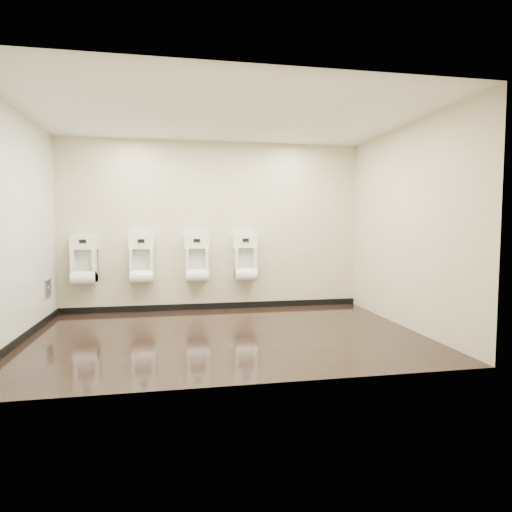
{
  "coord_description": "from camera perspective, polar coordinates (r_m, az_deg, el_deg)",
  "views": [
    {
      "loc": [
        -0.63,
        -5.43,
        1.44
      ],
      "look_at": [
        0.49,
        0.55,
        0.98
      ],
      "focal_mm": 30.0,
      "sensor_mm": 36.0,
      "label": 1
    }
  ],
  "objects": [
    {
      "name": "urinal_0",
      "position": [
        7.21,
        -21.94,
        -0.95
      ],
      "size": [
        0.41,
        0.31,
        0.77
      ],
      "color": "white",
      "rests_on": "back_wall"
    },
    {
      "name": "left_wall",
      "position": [
        5.74,
        -29.68,
        3.37
      ],
      "size": [
        0.02,
        3.5,
        2.8
      ],
      "primitive_type": "cube",
      "color": "beige",
      "rests_on": "ground"
    },
    {
      "name": "back_wall",
      "position": [
        7.2,
        -5.61,
        3.99
      ],
      "size": [
        5.0,
        0.02,
        2.8
      ],
      "primitive_type": "cube",
      "color": "beige",
      "rests_on": "ground"
    },
    {
      "name": "urinal_3",
      "position": [
        7.16,
        -1.45,
        -0.67
      ],
      "size": [
        0.41,
        0.31,
        0.77
      ],
      "color": "white",
      "rests_on": "back_wall"
    },
    {
      "name": "urinal_1",
      "position": [
        7.09,
        -14.98,
        -0.86
      ],
      "size": [
        0.41,
        0.31,
        0.77
      ],
      "color": "white",
      "rests_on": "back_wall"
    },
    {
      "name": "right_wall",
      "position": [
        6.26,
        19.4,
        3.72
      ],
      "size": [
        0.02,
        3.5,
        2.8
      ],
      "primitive_type": "cube",
      "color": "beige",
      "rests_on": "ground"
    },
    {
      "name": "skirting_left",
      "position": [
        5.9,
        -29.08,
        -9.84
      ],
      "size": [
        0.02,
        3.5,
        0.1
      ],
      "primitive_type": "cube",
      "color": "black",
      "rests_on": "ground"
    },
    {
      "name": "tile_overlay_left",
      "position": [
        5.74,
        -29.64,
        3.37
      ],
      "size": [
        0.01,
        3.5,
        2.8
      ],
      "primitive_type": "cube",
      "color": "white",
      "rests_on": "ground"
    },
    {
      "name": "front_wall",
      "position": [
        3.73,
        -0.9,
        3.73
      ],
      "size": [
        5.0,
        0.02,
        2.8
      ],
      "primitive_type": "cube",
      "color": "beige",
      "rests_on": "ground"
    },
    {
      "name": "ground",
      "position": [
        5.65,
        -3.93,
        -10.45
      ],
      "size": [
        5.0,
        3.5,
        0.0
      ],
      "primitive_type": "cube",
      "color": "black",
      "rests_on": "ground"
    },
    {
      "name": "access_panel",
      "position": [
        6.94,
        -26.03,
        -3.89
      ],
      "size": [
        0.04,
        0.25,
        0.25
      ],
      "color": "#9E9EA3",
      "rests_on": "left_wall"
    },
    {
      "name": "urinal_2",
      "position": [
        7.07,
        -7.89,
        -0.77
      ],
      "size": [
        0.41,
        0.31,
        0.77
      ],
      "color": "white",
      "rests_on": "back_wall"
    },
    {
      "name": "skirting_back",
      "position": [
        7.32,
        -5.52,
        -6.64
      ],
      "size": [
        5.0,
        0.02,
        0.1
      ],
      "primitive_type": "cube",
      "color": "black",
      "rests_on": "ground"
    },
    {
      "name": "ceiling",
      "position": [
        5.63,
        -4.08,
        18.3
      ],
      "size": [
        5.0,
        3.5,
        0.0
      ],
      "primitive_type": "cube",
      "color": "white"
    }
  ]
}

